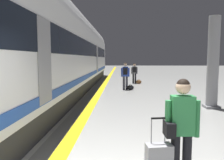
{
  "coord_description": "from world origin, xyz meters",
  "views": [
    {
      "loc": [
        0.19,
        -2.69,
        1.96
      ],
      "look_at": [
        -0.08,
        4.56,
        1.27
      ],
      "focal_mm": 36.09,
      "sensor_mm": 36.0,
      "label": 1
    }
  ],
  "objects_px": {
    "passenger_mid": "(134,72)",
    "platform_pillar": "(213,65)",
    "duffel_bag_near": "(130,88)",
    "traveller_foreground": "(181,126)",
    "high_speed_train": "(52,47)",
    "passenger_near": "(125,74)",
    "duffel_bag_mid": "(139,82)"
  },
  "relations": [
    {
      "from": "passenger_near",
      "to": "duffel_bag_near",
      "type": "distance_m",
      "value": 0.93
    },
    {
      "from": "passenger_mid",
      "to": "duffel_bag_mid",
      "type": "relative_size",
      "value": 3.6
    },
    {
      "from": "traveller_foreground",
      "to": "platform_pillar",
      "type": "height_order",
      "value": "platform_pillar"
    },
    {
      "from": "passenger_near",
      "to": "duffel_bag_near",
      "type": "height_order",
      "value": "passenger_near"
    },
    {
      "from": "passenger_near",
      "to": "duffel_bag_mid",
      "type": "xyz_separation_m",
      "value": [
        1.11,
        3.36,
        -0.86
      ]
    },
    {
      "from": "high_speed_train",
      "to": "duffel_bag_near",
      "type": "bearing_deg",
      "value": 41.07
    },
    {
      "from": "passenger_mid",
      "to": "platform_pillar",
      "type": "distance_m",
      "value": 9.07
    },
    {
      "from": "passenger_mid",
      "to": "duffel_bag_near",
      "type": "bearing_deg",
      "value": -97.22
    },
    {
      "from": "duffel_bag_near",
      "to": "platform_pillar",
      "type": "height_order",
      "value": "platform_pillar"
    },
    {
      "from": "high_speed_train",
      "to": "passenger_near",
      "type": "bearing_deg",
      "value": 44.31
    },
    {
      "from": "platform_pillar",
      "to": "traveller_foreground",
      "type": "bearing_deg",
      "value": -115.62
    },
    {
      "from": "passenger_near",
      "to": "traveller_foreground",
      "type": "bearing_deg",
      "value": -86.75
    },
    {
      "from": "high_speed_train",
      "to": "duffel_bag_mid",
      "type": "height_order",
      "value": "high_speed_train"
    },
    {
      "from": "platform_pillar",
      "to": "duffel_bag_near",
      "type": "bearing_deg",
      "value": 121.09
    },
    {
      "from": "platform_pillar",
      "to": "high_speed_train",
      "type": "bearing_deg",
      "value": 166.83
    },
    {
      "from": "passenger_near",
      "to": "platform_pillar",
      "type": "xyz_separation_m",
      "value": [
        3.33,
        -5.08,
        0.71
      ]
    },
    {
      "from": "passenger_mid",
      "to": "duffel_bag_mid",
      "type": "xyz_separation_m",
      "value": [
        0.32,
        -0.23,
        -0.79
      ]
    },
    {
      "from": "passenger_near",
      "to": "passenger_mid",
      "type": "relative_size",
      "value": 1.08
    },
    {
      "from": "duffel_bag_near",
      "to": "passenger_mid",
      "type": "height_order",
      "value": "passenger_mid"
    },
    {
      "from": "high_speed_train",
      "to": "platform_pillar",
      "type": "xyz_separation_m",
      "value": [
        6.88,
        -1.61,
        -0.78
      ]
    },
    {
      "from": "high_speed_train",
      "to": "traveller_foreground",
      "type": "distance_m",
      "value": 8.52
    },
    {
      "from": "duffel_bag_near",
      "to": "passenger_mid",
      "type": "distance_m",
      "value": 3.8
    },
    {
      "from": "traveller_foreground",
      "to": "passenger_mid",
      "type": "relative_size",
      "value": 1.05
    },
    {
      "from": "traveller_foreground",
      "to": "passenger_near",
      "type": "distance_m",
      "value": 10.76
    },
    {
      "from": "traveller_foreground",
      "to": "duffel_bag_near",
      "type": "xyz_separation_m",
      "value": [
        -0.29,
        10.65,
        -0.81
      ]
    },
    {
      "from": "duffel_bag_mid",
      "to": "platform_pillar",
      "type": "relative_size",
      "value": 0.12
    },
    {
      "from": "duffel_bag_near",
      "to": "platform_pillar",
      "type": "relative_size",
      "value": 0.12
    },
    {
      "from": "traveller_foreground",
      "to": "platform_pillar",
      "type": "bearing_deg",
      "value": 64.38
    },
    {
      "from": "traveller_foreground",
      "to": "duffel_bag_near",
      "type": "distance_m",
      "value": 10.68
    },
    {
      "from": "duffel_bag_mid",
      "to": "platform_pillar",
      "type": "height_order",
      "value": "platform_pillar"
    },
    {
      "from": "high_speed_train",
      "to": "platform_pillar",
      "type": "relative_size",
      "value": 9.62
    },
    {
      "from": "high_speed_train",
      "to": "duffel_bag_near",
      "type": "relative_size",
      "value": 78.71
    }
  ]
}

